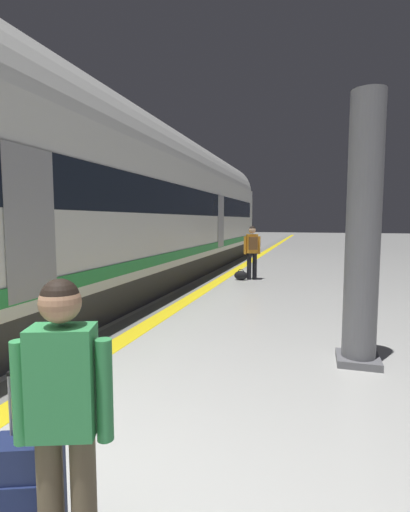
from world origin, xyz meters
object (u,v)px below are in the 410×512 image
duffel_bag_near (241,275)px  waste_bin (353,278)px  high_speed_train (113,199)px  rolling_suitcase_foreground (28,489)px  passenger_near (252,248)px  platform_pillar (363,237)px  traveller_foreground (64,409)px

duffel_bag_near → waste_bin: (3.27, -1.66, 0.30)m
duffel_bag_near → waste_bin: waste_bin is taller
high_speed_train → rolling_suitcase_foreground: size_ratio=28.14×
passenger_near → duffel_bag_near: passenger_near is taller
waste_bin → platform_pillar: bearing=-94.1°
traveller_foreground → duffel_bag_near: traveller_foreground is taller
traveller_foreground → duffel_bag_near: (-1.07, 10.33, -0.81)m
traveller_foreground → passenger_near: size_ratio=0.94×
traveller_foreground → rolling_suitcase_foreground: (-0.35, 0.10, -0.59)m
rolling_suitcase_foreground → waste_bin: size_ratio=1.17×
traveller_foreground → passenger_near: 10.56m
passenger_near → waste_bin: 3.53m
passenger_near → waste_bin: (2.94, -1.86, -0.59)m
high_speed_train → waste_bin: bearing=14.9°
traveller_foreground → duffel_bag_near: 10.41m
passenger_near → duffel_bag_near: (-0.33, -0.21, -0.89)m
high_speed_train → duffel_bag_near: bearing=49.9°
traveller_foreground → passenger_near: bearing=94.1°
high_speed_train → passenger_near: size_ratio=16.97×
waste_bin → high_speed_train: bearing=-165.1°
duffel_bag_near → high_speed_train: bearing=-130.1°
rolling_suitcase_foreground → passenger_near: (-0.40, 10.43, 0.68)m
passenger_near → waste_bin: bearing=-32.4°
high_speed_train → platform_pillar: bearing=-30.4°
rolling_suitcase_foreground → passenger_near: size_ratio=0.60×
high_speed_train → traveller_foreground: size_ratio=18.07×
high_speed_train → platform_pillar: 6.60m
traveller_foreground → platform_pillar: bearing=63.9°
high_speed_train → rolling_suitcase_foreground: 8.08m
traveller_foreground → waste_bin: (2.19, 8.67, -0.50)m
platform_pillar → waste_bin: 5.09m
high_speed_train → traveller_foreground: bearing=-61.7°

